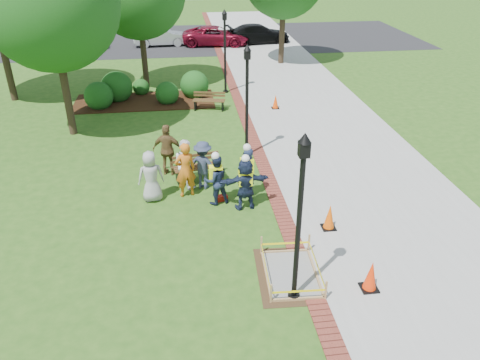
{
  "coord_description": "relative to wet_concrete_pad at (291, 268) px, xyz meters",
  "views": [
    {
      "loc": [
        -1.12,
        -11.28,
        7.8
      ],
      "look_at": [
        0.5,
        1.2,
        1.0
      ],
      "focal_mm": 35.0,
      "sensor_mm": 36.0,
      "label": 1
    }
  ],
  "objects": [
    {
      "name": "parked_car_b",
      "position": [
        -3.74,
        27.07,
        -0.23
      ],
      "size": [
        2.27,
        4.6,
        1.46
      ],
      "primitive_type": "imported",
      "rotation": [
        0.0,
        0.0,
        1.65
      ],
      "color": "silver",
      "rests_on": "ground"
    },
    {
      "name": "casual_person_c",
      "position": [
        -2.5,
        5.08,
        0.62
      ],
      "size": [
        0.62,
        0.64,
        1.7
      ],
      "color": "white",
      "rests_on": "ground"
    },
    {
      "name": "bench_far",
      "position": [
        -1.19,
        12.58,
        0.03
      ],
      "size": [
        1.6,
        0.81,
        0.83
      ],
      "color": "brown",
      "rests_on": "ground"
    },
    {
      "name": "lamp_far",
      "position": [
        -0.12,
        15.19,
        2.25
      ],
      "size": [
        0.28,
        0.28,
        4.26
      ],
      "color": "black",
      "rests_on": "ground"
    },
    {
      "name": "sidewalk",
      "position": [
        3.63,
        12.19,
        -0.22
      ],
      "size": [
        6.0,
        60.0,
        0.02
      ],
      "primitive_type": "cube",
      "color": "#9E9E99",
      "rests_on": "ground"
    },
    {
      "name": "wet_concrete_pad",
      "position": [
        0.0,
        0.0,
        0.0
      ],
      "size": [
        1.81,
        2.38,
        0.55
      ],
      "color": "#47331E",
      "rests_on": "ground"
    },
    {
      "name": "casual_person_e",
      "position": [
        -1.91,
        4.87,
        0.61
      ],
      "size": [
        0.64,
        0.55,
        1.69
      ],
      "color": "#2D354F",
      "rests_on": "ground"
    },
    {
      "name": "hivis_worker_b",
      "position": [
        -0.56,
        4.1,
        0.7
      ],
      "size": [
        0.64,
        0.64,
        1.88
      ],
      "color": "#18193F",
      "rests_on": "ground"
    },
    {
      "name": "parked_car_c",
      "position": [
        0.35,
        26.72,
        -0.23
      ],
      "size": [
        2.55,
        4.81,
        1.5
      ],
      "primitive_type": "imported",
      "rotation": [
        0.0,
        0.0,
        1.45
      ],
      "color": "maroon",
      "rests_on": "ground"
    },
    {
      "name": "hivis_worker_c",
      "position": [
        -1.58,
        3.79,
        0.66
      ],
      "size": [
        0.59,
        0.46,
        1.79
      ],
      "color": "#1C2049",
      "rests_on": "ground"
    },
    {
      "name": "shrub_e",
      "position": [
        -4.58,
        15.45,
        -0.23
      ],
      "size": [
        0.87,
        0.87,
        0.87
      ],
      "primitive_type": "sphere",
      "color": "#184E16",
      "rests_on": "ground"
    },
    {
      "name": "casual_person_d",
      "position": [
        -3.08,
        6.02,
        0.7
      ],
      "size": [
        0.68,
        0.54,
        1.87
      ],
      "color": "brown",
      "rests_on": "ground"
    },
    {
      "name": "shrub_d",
      "position": [
        -1.79,
        14.67,
        -0.23
      ],
      "size": [
        1.48,
        1.48,
        1.48
      ],
      "primitive_type": "sphere",
      "color": "#184E16",
      "rests_on": "ground"
    },
    {
      "name": "shrub_a",
      "position": [
        -6.49,
        13.54,
        -0.23
      ],
      "size": [
        1.39,
        1.39,
        1.39
      ],
      "primitive_type": "sphere",
      "color": "#184E16",
      "rests_on": "ground"
    },
    {
      "name": "parking_lot",
      "position": [
        -1.37,
        29.19,
        -0.23
      ],
      "size": [
        36.0,
        12.0,
        0.01
      ],
      "primitive_type": "cube",
      "color": "black",
      "rests_on": "ground"
    },
    {
      "name": "ground",
      "position": [
        -1.37,
        2.19,
        -0.23
      ],
      "size": [
        100.0,
        100.0,
        0.0
      ],
      "primitive_type": "plane",
      "color": "#285116",
      "rests_on": "ground"
    },
    {
      "name": "shrub_b",
      "position": [
        -5.73,
        14.63,
        -0.23
      ],
      "size": [
        1.59,
        1.59,
        1.59
      ],
      "primitive_type": "sphere",
      "color": "#184E16",
      "rests_on": "ground"
    },
    {
      "name": "cone_far",
      "position": [
        2.03,
        12.31,
        0.1
      ],
      "size": [
        0.36,
        0.36,
        0.7
      ],
      "color": "black",
      "rests_on": "ground"
    },
    {
      "name": "hivis_worker_a",
      "position": [
        -0.71,
        3.38,
        0.69
      ],
      "size": [
        0.58,
        0.41,
        1.85
      ],
      "color": "#1B1F48",
      "rests_on": "ground"
    },
    {
      "name": "cone_front",
      "position": [
        1.78,
        -0.76,
        0.17
      ],
      "size": [
        0.42,
        0.42,
        0.83
      ],
      "color": "black",
      "rests_on": "ground"
    },
    {
      "name": "tree_left",
      "position": [
        -7.2,
        10.34,
        5.09
      ],
      "size": [
        5.23,
        5.23,
        7.95
      ],
      "color": "#3D2D1E",
      "rests_on": "ground"
    },
    {
      "name": "casual_person_b",
      "position": [
        -2.51,
        4.41,
        0.7
      ],
      "size": [
        0.68,
        0.53,
        1.87
      ],
      "color": "#CB6517",
      "rests_on": "ground"
    },
    {
      "name": "lamp_near",
      "position": [
        -0.12,
        -0.81,
        2.25
      ],
      "size": [
        0.28,
        0.28,
        4.26
      ],
      "color": "black",
      "rests_on": "ground"
    },
    {
      "name": "parked_car_a",
      "position": [
        -9.81,
        26.46,
        -0.23
      ],
      "size": [
        3.2,
        5.15,
        1.56
      ],
      "primitive_type": "imported",
      "rotation": [
        0.0,
        0.0,
        1.82
      ],
      "color": "#29282B",
      "rests_on": "ground"
    },
    {
      "name": "toolbox",
      "position": [
        -1.4,
        3.93,
        -0.14
      ],
      "size": [
        0.4,
        0.28,
        0.18
      ],
      "primitive_type": "cube",
      "rotation": [
        0.0,
        0.0,
        0.24
      ],
      "color": "#9A150B",
      "rests_on": "ground"
    },
    {
      "name": "brick_edging",
      "position": [
        0.38,
        12.19,
        -0.22
      ],
      "size": [
        0.5,
        60.0,
        0.03
      ],
      "primitive_type": "cube",
      "color": "maroon",
      "rests_on": "ground"
    },
    {
      "name": "mulch_bed",
      "position": [
        -4.37,
        14.19,
        -0.21
      ],
      "size": [
        7.0,
        3.0,
        0.05
      ],
      "primitive_type": "cube",
      "color": "#381E0F",
      "rests_on": "ground"
    },
    {
      "name": "parked_car_d",
      "position": [
        3.6,
        27.01,
        -0.23
      ],
      "size": [
        2.7,
        4.93,
        1.53
      ],
      "primitive_type": "imported",
      "rotation": [
        0.0,
        0.0,
        1.72
      ],
      "color": "black",
      "rests_on": "ground"
    },
    {
      "name": "cone_back",
      "position": [
        1.56,
        1.92,
        0.15
      ],
      "size": [
        0.41,
        0.41,
        0.8
      ],
      "color": "black",
      "rests_on": "ground"
    },
    {
      "name": "bench_near",
      "position": [
        -2.09,
        5.45,
        0.05
      ],
      "size": [
        1.71,
        0.84,
        0.89
      ],
      "color": "brown",
      "rests_on": "ground"
    },
    {
      "name": "shrub_c",
      "position": [
        -3.19,
        13.82,
        -0.23
      ],
      "size": [
        1.18,
        1.18,
        1.18
      ],
      "primitive_type": "sphere",
      "color": "#184E16",
      "rests_on": "ground"
    },
    {
      "name": "lamp_mid",
      "position": [
        -0.12,
        7.19,
        2.25
      ],
      "size": [
        0.28,
        0.28,
        4.26
      ],
      "color": "black",
      "rests_on": "ground"
    },
    {
      "name": "casual_person_a",
      "position": [
        -3.61,
        4.25,
        0.62
      ],
      "size": [
        0.6,
        0.44,
        1.7
      ],
      "color": "#9C9C9C",
      "rests_on": "ground"
    }
  ]
}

